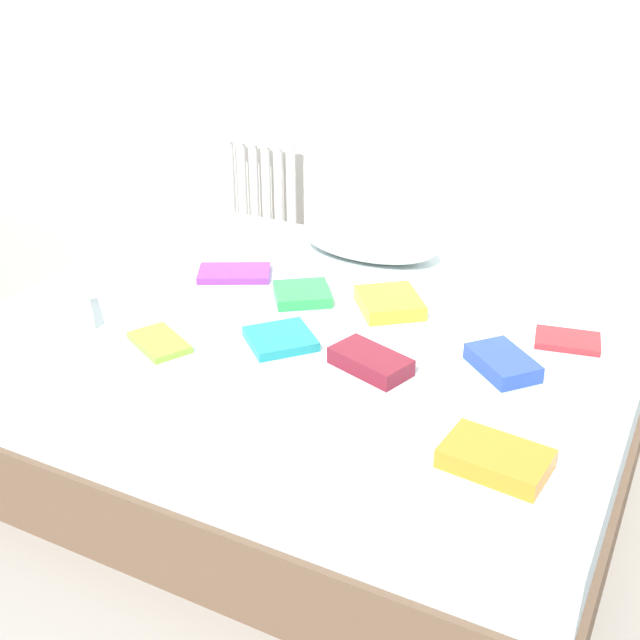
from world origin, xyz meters
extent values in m
plane|color=#9E998E|center=(0.00, 0.00, 0.00)|extent=(8.00, 8.00, 0.00)
cube|color=brown|center=(0.00, 0.00, 0.14)|extent=(2.00, 1.50, 0.28)
cube|color=silver|center=(0.00, 0.00, 0.39)|extent=(1.96, 1.46, 0.22)
cylinder|color=white|center=(-1.08, 1.20, 0.40)|extent=(0.04, 0.04, 0.58)
cylinder|color=white|center=(-1.01, 1.20, 0.40)|extent=(0.04, 0.04, 0.58)
cylinder|color=white|center=(-0.94, 1.20, 0.40)|extent=(0.04, 0.04, 0.58)
cylinder|color=white|center=(-0.87, 1.20, 0.40)|extent=(0.04, 0.04, 0.58)
cylinder|color=white|center=(-0.81, 1.20, 0.40)|extent=(0.04, 0.04, 0.58)
cylinder|color=white|center=(-0.74, 1.20, 0.40)|extent=(0.04, 0.04, 0.58)
cube|color=white|center=(-0.91, 1.20, 0.67)|extent=(0.38, 0.04, 0.04)
cube|color=white|center=(-0.91, 1.20, 0.13)|extent=(0.38, 0.04, 0.04)
ellipsoid|color=white|center=(-0.05, 0.55, 0.57)|extent=(0.53, 0.26, 0.14)
cube|color=purple|center=(-0.40, 0.17, 0.51)|extent=(0.29, 0.24, 0.02)
cube|color=#2847B7|center=(0.61, -0.02, 0.52)|extent=(0.24, 0.23, 0.05)
cube|color=#8CC638|center=(-0.33, -0.35, 0.51)|extent=(0.23, 0.20, 0.02)
cube|color=teal|center=(-0.02, -0.17, 0.51)|extent=(0.26, 0.26, 0.03)
cube|color=white|center=(-0.70, -0.35, 0.53)|extent=(0.26, 0.25, 0.05)
cube|color=yellow|center=(0.18, 0.18, 0.52)|extent=(0.28, 0.28, 0.05)
cube|color=maroon|center=(0.28, -0.19, 0.52)|extent=(0.25, 0.19, 0.05)
cube|color=orange|center=(0.72, -0.46, 0.52)|extent=(0.26, 0.18, 0.05)
cube|color=red|center=(0.74, 0.22, 0.51)|extent=(0.21, 0.16, 0.02)
cube|color=green|center=(-0.10, 0.12, 0.52)|extent=(0.24, 0.24, 0.04)
camera|label=1|loc=(1.05, -2.01, 1.69)|focal=45.74mm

